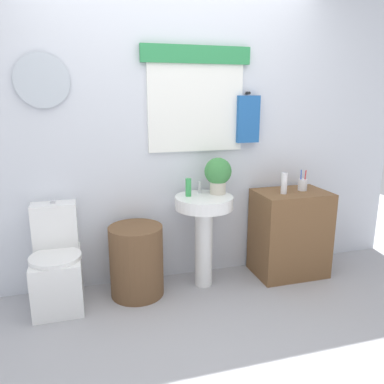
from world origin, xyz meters
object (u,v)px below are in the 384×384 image
object	(u,v)px
pedestal_sink	(204,221)
wooden_cabinet	(290,233)
soap_bottle	(188,187)
laundry_hamper	(137,261)
lotion_bottle	(284,183)
toilet	(57,267)
toothbrush_cup	(303,185)
potted_plant	(218,173)

from	to	relation	value
pedestal_sink	wooden_cabinet	distance (m)	0.84
pedestal_sink	soap_bottle	world-z (taller)	soap_bottle
laundry_hamper	lotion_bottle	xyz separation A→B (m)	(1.28, -0.04, 0.57)
toilet	toothbrush_cup	world-z (taller)	toothbrush_cup
wooden_cabinet	potted_plant	bearing A→B (deg)	174.95
toothbrush_cup	lotion_bottle	bearing A→B (deg)	-164.77
pedestal_sink	potted_plant	bearing A→B (deg)	23.20
pedestal_sink	lotion_bottle	distance (m)	0.76
lotion_bottle	toothbrush_cup	distance (m)	0.23
toilet	lotion_bottle	size ratio (longest dim) A/B	4.44
laundry_hamper	pedestal_sink	bearing A→B (deg)	-0.00
toothbrush_cup	soap_bottle	bearing A→B (deg)	178.36
lotion_bottle	toothbrush_cup	size ratio (longest dim) A/B	0.98
wooden_cabinet	soap_bottle	xyz separation A→B (m)	(-0.94, 0.05, 0.48)
wooden_cabinet	lotion_bottle	distance (m)	0.49
toilet	potted_plant	bearing A→B (deg)	1.03
pedestal_sink	laundry_hamper	bearing A→B (deg)	180.00
wooden_cabinet	soap_bottle	distance (m)	1.05
toilet	lotion_bottle	xyz separation A→B (m)	(1.89, -0.08, 0.56)
toilet	laundry_hamper	bearing A→B (deg)	-3.38
pedestal_sink	potted_plant	size ratio (longest dim) A/B	2.58
potted_plant	lotion_bottle	size ratio (longest dim) A/B	1.69
toilet	wooden_cabinet	xyz separation A→B (m)	(2.00, -0.04, 0.08)
toilet	toothbrush_cup	xyz separation A→B (m)	(2.11, -0.02, 0.52)
toilet	wooden_cabinet	bearing A→B (deg)	-1.03
toilet	pedestal_sink	xyz separation A→B (m)	(1.18, -0.04, 0.28)
potted_plant	toothbrush_cup	distance (m)	0.80
wooden_cabinet	lotion_bottle	world-z (taller)	lotion_bottle
potted_plant	lotion_bottle	bearing A→B (deg)	-9.98
soap_bottle	pedestal_sink	bearing A→B (deg)	-22.62
pedestal_sink	lotion_bottle	bearing A→B (deg)	-3.23
soap_bottle	toothbrush_cup	world-z (taller)	toothbrush_cup
toilet	potted_plant	world-z (taller)	potted_plant
wooden_cabinet	toilet	bearing A→B (deg)	178.97
laundry_hamper	wooden_cabinet	xyz separation A→B (m)	(1.39, 0.00, 0.09)
toilet	pedestal_sink	bearing A→B (deg)	-1.75
wooden_cabinet	lotion_bottle	size ratio (longest dim) A/B	4.28
toilet	toothbrush_cup	distance (m)	2.18
lotion_bottle	toilet	bearing A→B (deg)	177.70
pedestal_sink	soap_bottle	xyz separation A→B (m)	(-0.12, 0.05, 0.28)
toilet	pedestal_sink	world-z (taller)	toilet
pedestal_sink	potted_plant	world-z (taller)	potted_plant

